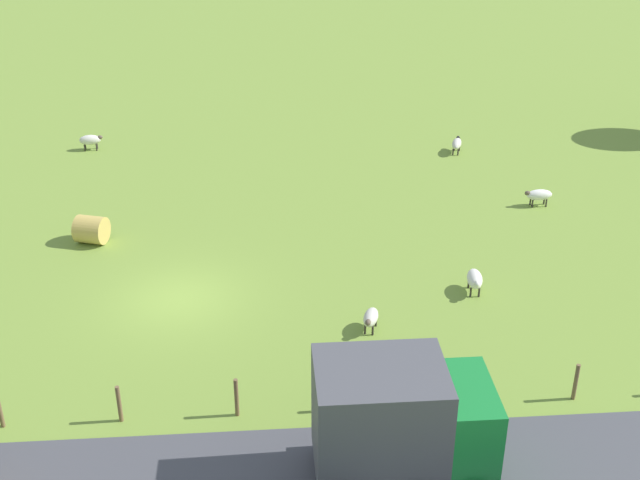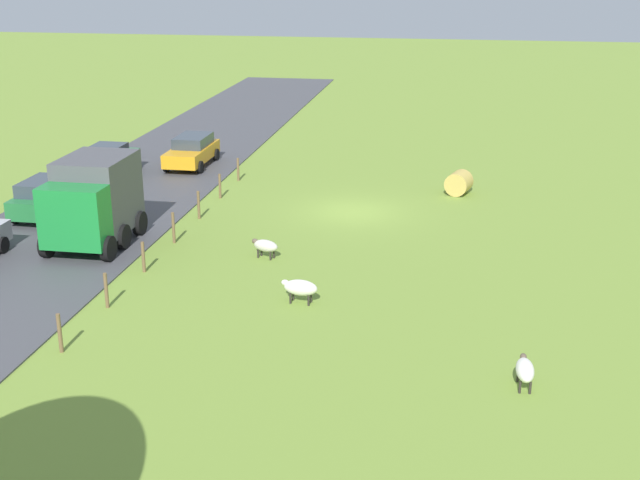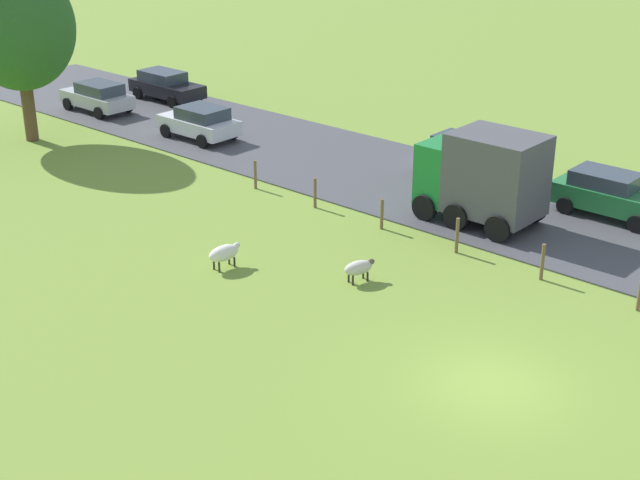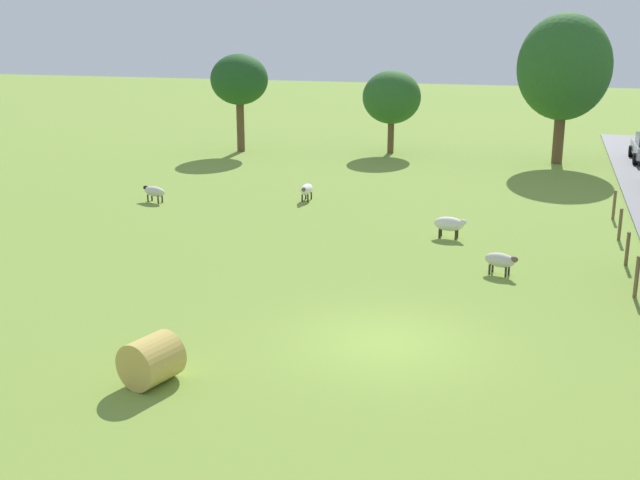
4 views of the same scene
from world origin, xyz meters
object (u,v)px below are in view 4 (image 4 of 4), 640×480
sheep_0 (449,224)px  sheep_2 (154,191)px  hay_bale_0 (151,360)px  tree_0 (392,97)px  tree_2 (239,80)px  sheep_3 (307,189)px  sheep_4 (500,260)px  tree_1 (564,67)px

sheep_0 → sheep_2: 13.54m
hay_bale_0 → sheep_0: bearing=70.8°
tree_0 → tree_2: (-8.91, -1.86, 0.95)m
tree_2 → tree_0: bearing=11.8°
hay_bale_0 → tree_0: tree_0 is taller
sheep_0 → sheep_3: sheep_0 is taller
sheep_4 → hay_bale_0: size_ratio=1.02×
sheep_3 → sheep_4: sheep_3 is taller
sheep_2 → tree_1: tree_1 is taller
sheep_0 → tree_2: tree_2 is taller
sheep_2 → sheep_3: 6.77m
tree_1 → hay_bale_0: bearing=-105.6°
hay_bale_0 → tree_1: (8.79, 31.44, 4.73)m
sheep_4 → tree_2: (-16.80, 20.27, 3.80)m
sheep_2 → tree_2: 14.52m
sheep_2 → sheep_4: 16.69m
sheep_3 → hay_bale_0: (1.99, -18.56, 0.04)m
sheep_3 → hay_bale_0: 18.66m
tree_0 → sheep_3: bearing=-94.7°
sheep_3 → tree_0: size_ratio=0.25×
sheep_4 → tree_2: 26.60m
sheep_2 → tree_2: tree_2 is taller
sheep_0 → hay_bale_0: size_ratio=1.12×
sheep_2 → tree_0: tree_0 is taller
sheep_3 → tree_1: 17.47m
hay_bale_0 → tree_1: tree_1 is taller
sheep_2 → sheep_3: size_ratio=1.07×
sheep_2 → tree_0: size_ratio=0.27×
tree_2 → hay_bale_0: bearing=-72.2°
sheep_3 → tree_2: tree_2 is taller
sheep_3 → sheep_4: (9.02, -8.44, -0.03)m
tree_1 → tree_0: bearing=175.2°
sheep_4 → tree_0: (-7.89, 22.13, 2.84)m
tree_0 → tree_1: tree_1 is taller
sheep_0 → tree_2: (-14.69, 16.32, 3.75)m
sheep_3 → tree_1: (10.79, 12.89, 4.77)m
hay_bale_0 → tree_1: size_ratio=0.14×
sheep_2 → tree_1: bearing=41.1°
sheep_3 → tree_1: size_ratio=0.15×
sheep_4 → hay_bale_0: (-7.03, -10.12, 0.07)m
tree_0 → tree_2: bearing=-168.2°
sheep_3 → sheep_0: bearing=-33.0°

